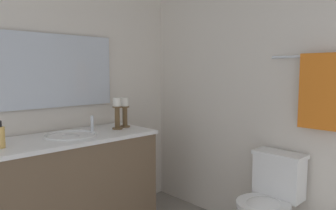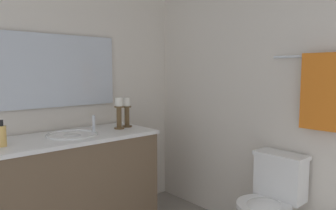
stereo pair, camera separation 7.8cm
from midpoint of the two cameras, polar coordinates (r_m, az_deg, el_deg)
wall_back at (r=2.69m, az=20.20°, el=2.68°), size 2.78×0.04×2.45m
wall_left at (r=2.86m, az=-20.09°, el=2.87°), size 0.04×2.64×2.45m
vanity_cabinet at (r=2.75m, az=-15.55°, el=-14.01°), size 0.58×1.32×0.86m
sink_basin at (r=2.64m, az=-15.77°, el=-5.98°), size 0.40×0.40×0.24m
mirror at (r=2.84m, az=-18.59°, el=5.76°), size 0.02×1.09×0.61m
candle_holder_tall at (r=2.91m, az=-6.55°, el=-1.16°), size 0.09×0.09×0.26m
candle_holder_short at (r=2.82m, az=-7.91°, el=-1.33°), size 0.09×0.09×0.27m
soap_bottle at (r=2.40m, az=-26.56°, el=-4.88°), size 0.06×0.06×0.18m
toilet at (r=2.59m, az=18.27°, el=-16.95°), size 0.39×0.54×0.75m
towel_bar at (r=2.49m, az=26.76°, el=7.83°), size 0.75×0.02×0.02m
towel_near_vanity at (r=2.47m, az=26.33°, el=2.11°), size 0.28×0.03×0.54m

